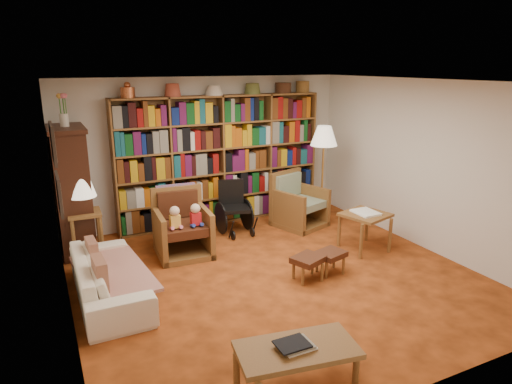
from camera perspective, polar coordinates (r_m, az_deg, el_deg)
floor at (r=6.16m, az=2.24°, el=-10.28°), size 5.00×5.00×0.00m
ceiling at (r=5.54m, az=2.53°, el=13.63°), size 5.00×5.00×0.00m
wall_back at (r=7.96m, az=-6.16°, el=5.15°), size 5.00×0.00×5.00m
wall_front at (r=3.83m, az=20.45°, el=-7.66°), size 5.00×0.00×5.00m
wall_left at (r=5.09m, az=-23.31°, el=-2.18°), size 0.00×5.00×5.00m
wall_right at (r=7.22m, az=20.19°, el=3.17°), size 0.00×5.00×5.00m
bookshelf at (r=7.89m, az=-4.35°, el=4.51°), size 3.60×0.30×2.42m
curio_cabinet at (r=7.11m, az=-22.01°, el=0.33°), size 0.50×0.95×2.40m
framed_pictures at (r=5.29m, az=-23.70°, el=2.63°), size 0.03×0.52×0.97m
sofa at (r=5.76m, az=-17.89°, el=-10.10°), size 1.84×0.72×0.54m
sofa_throw at (r=5.75m, az=-17.42°, el=-9.75°), size 0.88×1.48×0.04m
cushion_left at (r=5.99m, az=-19.77°, el=-7.33°), size 0.13×0.35×0.34m
cushion_right at (r=5.35m, az=-18.89°, el=-10.07°), size 0.13×0.38×0.37m
side_table_lamp at (r=6.91m, az=-20.55°, el=-3.75°), size 0.46×0.46×0.69m
table_lamp at (r=6.76m, az=-20.98°, el=0.51°), size 0.38×0.38×0.52m
armchair_leather at (r=6.80m, az=-9.37°, el=-4.32°), size 0.81×0.86×0.97m
armchair_sage at (r=7.91m, az=5.13°, el=-1.61°), size 0.98×0.98×0.92m
wheelchair at (r=7.53m, az=-2.75°, el=-2.13°), size 0.52×0.69×0.86m
floor_lamp at (r=7.76m, az=8.48°, el=6.46°), size 0.45×0.45×1.71m
side_table_papers at (r=6.97m, az=13.49°, el=-3.24°), size 0.75×0.75×0.60m
footstool_a at (r=5.95m, az=6.53°, el=-8.56°), size 0.48×0.44×0.33m
footstool_b at (r=6.18m, az=9.31°, el=-7.84°), size 0.43×0.39×0.31m
coffee_table at (r=4.13m, az=5.15°, el=-19.28°), size 1.10×0.68×0.44m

